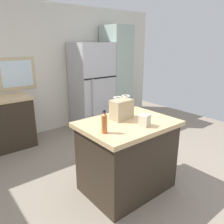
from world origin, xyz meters
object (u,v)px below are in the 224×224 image
Objects in this scene: refrigerator at (92,86)px; kitchen_island at (127,156)px; shopping_bag at (122,109)px; tall_cabinet at (116,75)px; small_box at (145,120)px; bottle at (104,123)px.

kitchen_island is at bearing -113.75° from refrigerator.
tall_cabinet is at bearing 51.49° from shopping_bag.
refrigerator reaches higher than kitchen_island.
shopping_bag is (0.01, 0.13, 0.58)m from kitchen_island.
tall_cabinet is 2.88m from small_box.
shopping_bag is at bearing -114.78° from refrigerator.
kitchen_island is 2.80m from tall_cabinet.
bottle is at bearing -121.26° from refrigerator.
kitchen_island is at bearing 103.82° from small_box.
kitchen_island is at bearing -127.03° from tall_cabinet.
bottle is (-0.43, -0.23, -0.01)m from shopping_bag.
tall_cabinet is at bearing 52.97° from kitchen_island.
tall_cabinet is 16.47× the size of small_box.
small_box is (0.05, -0.22, 0.52)m from kitchen_island.
tall_cabinet is (0.69, 0.00, 0.18)m from refrigerator.
kitchen_island is 0.62× the size of refrigerator.
tall_cabinet is at bearing 47.76° from bottle.
tall_cabinet is 2.62m from shopping_bag.
refrigerator is at bearing 66.25° from kitchen_island.
bottle is (-2.07, -2.28, -0.07)m from tall_cabinet.
shopping_bag reaches higher than small_box.
small_box is (-1.59, -2.40, -0.12)m from tall_cabinet.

